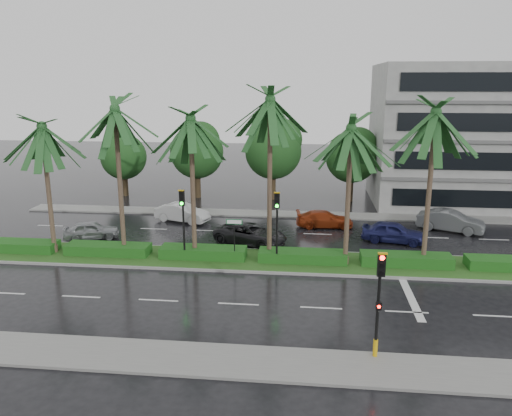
# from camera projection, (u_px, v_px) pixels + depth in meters

# --- Properties ---
(ground) EXTENTS (120.00, 120.00, 0.00)m
(ground) POSITION_uv_depth(u_px,v_px,m) (250.00, 267.00, 29.09)
(ground) COLOR black
(ground) RESTS_ON ground
(near_sidewalk) EXTENTS (40.00, 2.40, 0.12)m
(near_sidewalk) POSITION_uv_depth(u_px,v_px,m) (219.00, 361.00, 19.24)
(near_sidewalk) COLOR slate
(near_sidewalk) RESTS_ON ground
(far_sidewalk) EXTENTS (40.00, 2.00, 0.12)m
(far_sidewalk) POSITION_uv_depth(u_px,v_px,m) (268.00, 214.00, 40.64)
(far_sidewalk) COLOR slate
(far_sidewalk) RESTS_ON ground
(median) EXTENTS (36.00, 4.00, 0.15)m
(median) POSITION_uv_depth(u_px,v_px,m) (252.00, 260.00, 30.03)
(median) COLOR gray
(median) RESTS_ON ground
(hedge) EXTENTS (35.20, 1.40, 0.60)m
(hedge) POSITION_uv_depth(u_px,v_px,m) (252.00, 254.00, 29.94)
(hedge) COLOR #1B4A15
(hedge) RESTS_ON median
(lane_markings) EXTENTS (34.00, 13.06, 0.01)m
(lane_markings) POSITION_uv_depth(u_px,v_px,m) (302.00, 272.00, 28.36)
(lane_markings) COLOR silver
(lane_markings) RESTS_ON ground
(palm_row) EXTENTS (26.30, 4.20, 10.22)m
(palm_row) POSITION_uv_depth(u_px,v_px,m) (230.00, 127.00, 28.23)
(palm_row) COLOR #453528
(palm_row) RESTS_ON median
(signal_near) EXTENTS (0.34, 0.45, 4.36)m
(signal_near) POSITION_uv_depth(u_px,v_px,m) (379.00, 300.00, 18.80)
(signal_near) COLOR black
(signal_near) RESTS_ON near_sidewalk
(signal_median_left) EXTENTS (0.34, 0.42, 4.36)m
(signal_median_left) POSITION_uv_depth(u_px,v_px,m) (183.00, 214.00, 29.05)
(signal_median_left) COLOR black
(signal_median_left) RESTS_ON median
(signal_median_right) EXTENTS (0.34, 0.42, 4.36)m
(signal_median_right) POSITION_uv_depth(u_px,v_px,m) (277.00, 217.00, 28.48)
(signal_median_right) COLOR black
(signal_median_right) RESTS_ON median
(street_sign) EXTENTS (0.95, 0.09, 2.60)m
(street_sign) POSITION_uv_depth(u_px,v_px,m) (234.00, 230.00, 29.13)
(street_sign) COLOR black
(street_sign) RESTS_ON median
(bg_trees) EXTENTS (32.87, 5.47, 7.91)m
(bg_trees) POSITION_uv_depth(u_px,v_px,m) (294.00, 149.00, 44.71)
(bg_trees) COLOR #362918
(bg_trees) RESTS_ON ground
(building) EXTENTS (16.00, 10.00, 12.00)m
(building) POSITION_uv_depth(u_px,v_px,m) (469.00, 135.00, 43.19)
(building) COLOR gray
(building) RESTS_ON ground
(car_silver) EXTENTS (2.59, 3.94, 1.25)m
(car_silver) POSITION_uv_depth(u_px,v_px,m) (91.00, 230.00, 34.18)
(car_silver) COLOR gray
(car_silver) RESTS_ON ground
(car_white) EXTENTS (2.72, 4.52, 1.41)m
(car_white) POSITION_uv_depth(u_px,v_px,m) (182.00, 213.00, 38.44)
(car_white) COLOR #B7B7B7
(car_white) RESTS_ON ground
(car_darkgrey) EXTENTS (3.89, 5.39, 1.36)m
(car_darkgrey) POSITION_uv_depth(u_px,v_px,m) (251.00, 234.00, 33.12)
(car_darkgrey) COLOR black
(car_darkgrey) RESTS_ON ground
(car_red) EXTENTS (2.15, 4.37, 1.22)m
(car_red) POSITION_uv_depth(u_px,v_px,m) (325.00, 219.00, 37.02)
(car_red) COLOR maroon
(car_red) RESTS_ON ground
(car_blue) EXTENTS (2.54, 4.40, 1.41)m
(car_blue) POSITION_uv_depth(u_px,v_px,m) (393.00, 232.00, 33.48)
(car_blue) COLOR navy
(car_blue) RESTS_ON ground
(car_grey) EXTENTS (3.29, 4.87, 1.52)m
(car_grey) POSITION_uv_depth(u_px,v_px,m) (450.00, 221.00, 35.94)
(car_grey) COLOR #585B5D
(car_grey) RESTS_ON ground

